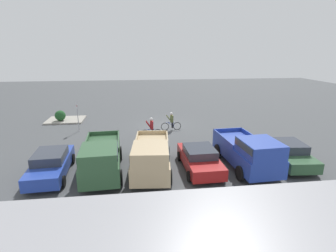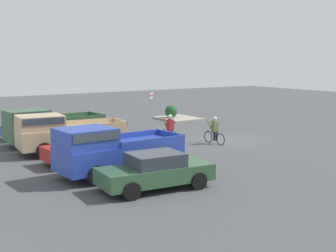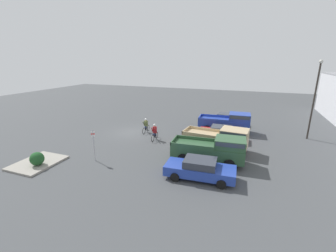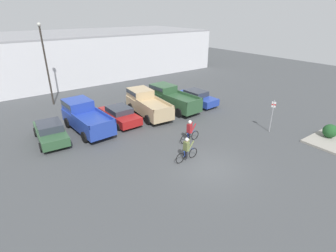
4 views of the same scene
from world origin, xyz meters
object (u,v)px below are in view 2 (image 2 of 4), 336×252
pickup_truck_1 (64,133)px  sedan_2 (39,126)px  shrub (171,111)px  sedan_0 (155,171)px  pickup_truck_0 (111,150)px  sedan_1 (91,148)px  fire_lane_sign (151,105)px  cyclist_1 (215,130)px  pickup_truck_2 (48,126)px  cyclist_0 (170,128)px

pickup_truck_1 → sedan_2: bearing=-5.3°
shrub → sedan_0: bearing=144.2°
pickup_truck_0 → sedan_2: 11.25m
sedan_0 → sedan_2: size_ratio=0.94×
sedan_1 → fire_lane_sign: (8.57, -8.72, 0.86)m
pickup_truck_0 → shrub: pickup_truck_0 is taller
sedan_1 → cyclist_1: size_ratio=2.48×
cyclist_1 → fire_lane_sign: size_ratio=0.70×
sedan_1 → cyclist_1: 8.12m
pickup_truck_2 → fire_lane_sign: (3.00, -8.83, 0.44)m
pickup_truck_1 → sedan_2: pickup_truck_1 is taller
sedan_2 → cyclist_0: (-5.97, -5.95, 0.14)m
pickup_truck_1 → shrub: pickup_truck_1 is taller
shrub → cyclist_0: bearing=145.5°
sedan_1 → pickup_truck_2: 5.59m
pickup_truck_0 → pickup_truck_1: 5.67m
fire_lane_sign → shrub: size_ratio=2.55×
sedan_0 → pickup_truck_0: pickup_truck_0 is taller
pickup_truck_2 → fire_lane_sign: size_ratio=2.20×
shrub → cyclist_1: bearing=159.1°
cyclist_0 → pickup_truck_1: bearing=86.4°
sedan_2 → cyclist_0: 8.43m
pickup_truck_0 → pickup_truck_2: size_ratio=0.98×
sedan_0 → pickup_truck_0: size_ratio=0.81×
sedan_0 → cyclist_0: 10.08m
pickup_truck_2 → fire_lane_sign: bearing=-71.2°
pickup_truck_0 → sedan_1: pickup_truck_0 is taller
sedan_0 → pickup_truck_1: pickup_truck_1 is taller
cyclist_1 → sedan_2: bearing=44.9°
cyclist_0 → fire_lane_sign: 6.67m
pickup_truck_0 → sedan_1: size_ratio=1.25×
pickup_truck_0 → cyclist_1: size_ratio=3.10×
sedan_2 → shrub: (2.57, -11.81, -0.05)m
pickup_truck_0 → shrub: size_ratio=5.53×
sedan_1 → cyclist_0: bearing=-68.7°
cyclist_0 → sedan_1: bearing=111.3°
sedan_2 → cyclist_1: cyclist_1 is taller
sedan_0 → pickup_truck_2: pickup_truck_2 is taller
sedan_1 → cyclist_0: cyclist_0 is taller
sedan_1 → sedan_2: (8.40, -0.28, 0.02)m
sedan_1 → fire_lane_sign: size_ratio=1.73×
sedan_1 → pickup_truck_2: size_ratio=0.79×
pickup_truck_2 → cyclist_1: pickup_truck_2 is taller
pickup_truck_2 → cyclist_0: bearing=-116.4°
sedan_2 → cyclist_0: cyclist_0 is taller
pickup_truck_0 → cyclist_0: (5.26, -6.57, -0.28)m
pickup_truck_1 → cyclist_0: bearing=-93.6°
cyclist_0 → fire_lane_sign: size_ratio=0.68×
fire_lane_sign → shrub: 4.23m
sedan_2 → shrub: sedan_2 is taller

